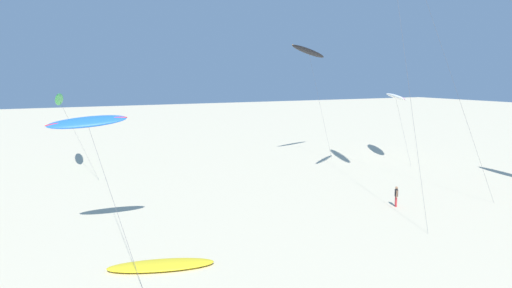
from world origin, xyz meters
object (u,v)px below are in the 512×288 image
Objects in this scene: grounded_kite_0 at (161,265)px; flying_kite_3 at (309,52)px; person_mid_field at (396,196)px; flying_kite_2 at (87,122)px; flying_kite_4 at (59,100)px; flying_kite_1 at (396,97)px.

flying_kite_3 is at bearing 44.28° from grounded_kite_0.
flying_kite_3 is 24.72m from person_mid_field.
grounded_kite_0 is (2.62, -6.24, -6.99)m from flying_kite_2.
flying_kite_3 reaches higher than flying_kite_4.
flying_kite_1 is 11.78m from flying_kite_3.
person_mid_field is (21.98, -26.39, -6.51)m from flying_kite_4.
flying_kite_1 is 5.79× the size of person_mid_field.
flying_kite_1 reaches higher than person_mid_field.
flying_kite_4 reaches higher than flying_kite_1.
flying_kite_2 is 0.70× the size of flying_kite_3.
person_mid_field is (18.71, 2.70, 0.72)m from grounded_kite_0.
flying_kite_2 is at bearing -88.37° from flying_kite_4.
flying_kite_4 is (-27.52, 5.44, -5.37)m from flying_kite_3.
flying_kite_3 is 8.64× the size of person_mid_field.
flying_kite_2 reaches higher than person_mid_field.
flying_kite_1 is at bearing -30.59° from flying_kite_3.
flying_kite_4 is 2.08× the size of grounded_kite_0.
flying_kite_3 is at bearing 32.95° from flying_kite_2.
flying_kite_2 is 9.73m from grounded_kite_0.
flying_kite_2 is at bearing 170.57° from person_mid_field.
grounded_kite_0 is at bearing -151.18° from flying_kite_1.
flying_kite_2 is 0.82× the size of flying_kite_4.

